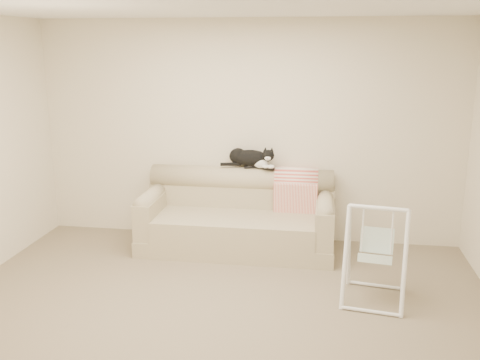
# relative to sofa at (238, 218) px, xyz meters

# --- Properties ---
(ground_plane) EXTENTS (5.00, 5.00, 0.00)m
(ground_plane) POSITION_rel_sofa_xyz_m (0.06, -1.62, -0.35)
(ground_plane) COLOR brown
(ground_plane) RESTS_ON ground
(room_shell) EXTENTS (5.04, 4.04, 2.60)m
(room_shell) POSITION_rel_sofa_xyz_m (0.06, -1.62, 1.18)
(room_shell) COLOR beige
(room_shell) RESTS_ON ground
(sofa) EXTENTS (2.20, 0.93, 0.90)m
(sofa) POSITION_rel_sofa_xyz_m (0.00, 0.00, 0.00)
(sofa) COLOR tan
(sofa) RESTS_ON ground
(remote_a) EXTENTS (0.19, 0.10, 0.03)m
(remote_a) POSITION_rel_sofa_xyz_m (0.13, 0.25, 0.56)
(remote_a) COLOR black
(remote_a) RESTS_ON sofa
(remote_b) EXTENTS (0.17, 0.11, 0.02)m
(remote_b) POSITION_rel_sofa_xyz_m (0.31, 0.20, 0.56)
(remote_b) COLOR black
(remote_b) RESTS_ON sofa
(tuxedo_cat) EXTENTS (0.65, 0.30, 0.25)m
(tuxedo_cat) POSITION_rel_sofa_xyz_m (0.11, 0.25, 0.67)
(tuxedo_cat) COLOR black
(tuxedo_cat) RESTS_ON sofa
(throw_blanket) EXTENTS (0.50, 0.38, 0.58)m
(throw_blanket) POSITION_rel_sofa_xyz_m (0.65, 0.23, 0.37)
(throw_blanket) COLOR #D1493C
(throw_blanket) RESTS_ON sofa
(baby_swing) EXTENTS (0.64, 0.67, 0.92)m
(baby_swing) POSITION_rel_sofa_xyz_m (1.45, -1.13, 0.10)
(baby_swing) COLOR white
(baby_swing) RESTS_ON ground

